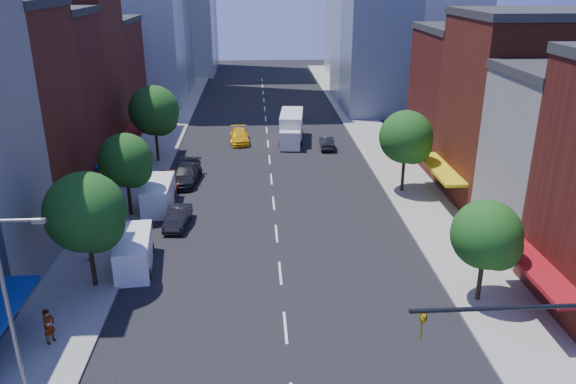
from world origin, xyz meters
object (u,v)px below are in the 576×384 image
object	(u,v)px
cargo_van_near	(134,253)
traffic_car_oncoming	(327,142)
cargo_van_far	(158,195)
box_truck	(291,128)
parked_car_third	(167,180)
parked_car_rear	(186,174)
parked_car_second	(178,217)
pedestrian_far	(88,249)
taxi	(239,136)
traffic_car_far	(294,113)
pedestrian_near	(49,326)

from	to	relation	value
cargo_van_near	traffic_car_oncoming	world-z (taller)	cargo_van_near
cargo_van_far	box_truck	bearing A→B (deg)	56.76
parked_car_third	parked_car_rear	size ratio (longest dim) A/B	0.84
cargo_van_far	traffic_car_oncoming	bearing A→B (deg)	44.80
parked_car_second	cargo_van_far	distance (m)	4.15
cargo_van_near	pedestrian_far	xyz separation A→B (m)	(-3.30, 1.16, -0.17)
parked_car_third	taxi	world-z (taller)	taxi
cargo_van_near	cargo_van_far	size ratio (longest dim) A/B	1.01
parked_car_second	cargo_van_far	bearing A→B (deg)	123.87
traffic_car_far	pedestrian_far	size ratio (longest dim) A/B	2.55
traffic_car_far	parked_car_rear	bearing A→B (deg)	57.75
cargo_van_near	box_truck	distance (m)	31.92
pedestrian_far	box_truck	bearing A→B (deg)	151.57
parked_car_rear	cargo_van_far	distance (m)	6.30
taxi	pedestrian_near	bearing A→B (deg)	-106.57
box_truck	pedestrian_near	distance (m)	40.40
taxi	pedestrian_near	xyz separation A→B (m)	(-9.01, -37.52, 0.37)
parked_car_rear	traffic_car_oncoming	distance (m)	17.70
parked_car_third	box_truck	size ratio (longest dim) A/B	0.57
box_truck	pedestrian_near	size ratio (longest dim) A/B	4.31
traffic_car_oncoming	traffic_car_far	bearing A→B (deg)	-77.07
parked_car_rear	traffic_car_oncoming	bearing A→B (deg)	40.98
taxi	box_truck	xyz separation A→B (m)	(5.99, -0.01, 0.81)
cargo_van_near	taxi	bearing A→B (deg)	71.98
traffic_car_oncoming	pedestrian_near	world-z (taller)	pedestrian_near
parked_car_second	pedestrian_far	world-z (taller)	pedestrian_far
traffic_car_far	box_truck	xyz separation A→B (m)	(-1.13, -11.70, 0.86)
taxi	box_truck	world-z (taller)	box_truck
parked_car_third	traffic_car_far	bearing A→B (deg)	61.11
cargo_van_near	traffic_car_oncoming	size ratio (longest dim) A/B	1.32
traffic_car_far	cargo_van_near	bearing A→B (deg)	65.14
box_truck	parked_car_second	bearing A→B (deg)	-107.91
parked_car_rear	pedestrian_far	xyz separation A→B (m)	(-4.85, -15.13, 0.12)
taxi	traffic_car_oncoming	xyz separation A→B (m)	(9.74, -2.94, -0.07)
cargo_van_near	traffic_car_far	bearing A→B (deg)	65.95
parked_car_second	cargo_van_far	xyz separation A→B (m)	(-2.00, 3.61, 0.43)
taxi	traffic_car_oncoming	distance (m)	10.18
traffic_car_oncoming	traffic_car_far	size ratio (longest dim) A/B	1.02
cargo_van_near	traffic_car_oncoming	distance (m)	30.99
parked_car_third	cargo_van_far	xyz separation A→B (m)	(0.00, -4.97, 0.48)
taxi	traffic_car_far	xyz separation A→B (m)	(7.12, 11.69, -0.06)
cargo_van_far	pedestrian_far	world-z (taller)	cargo_van_far
box_truck	parked_car_rear	bearing A→B (deg)	-122.79
cargo_van_near	box_truck	size ratio (longest dim) A/B	0.65
box_truck	pedestrian_near	xyz separation A→B (m)	(-15.00, -37.51, -0.44)
cargo_van_far	traffic_car_oncoming	distance (m)	22.87
traffic_car_far	pedestrian_near	world-z (taller)	pedestrian_near
cargo_van_near	pedestrian_near	size ratio (longest dim) A/B	2.82
traffic_car_oncoming	pedestrian_far	bearing A→B (deg)	55.57
pedestrian_far	parked_car_third	bearing A→B (deg)	167.07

